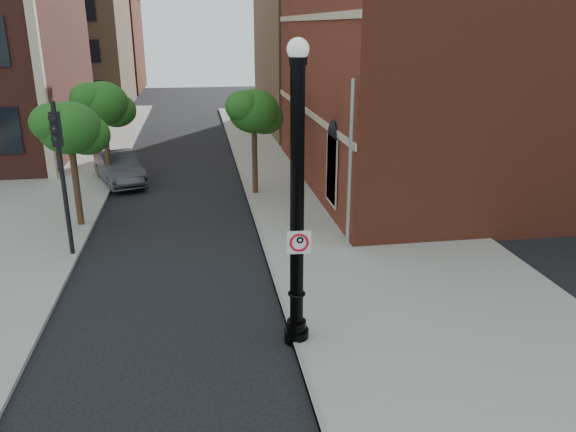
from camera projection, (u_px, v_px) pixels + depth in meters
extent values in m
plane|color=black|center=(208.00, 364.00, 12.53)|extent=(120.00, 120.00, 0.00)
cube|color=gray|center=(350.00, 210.00, 22.76)|extent=(8.00, 60.00, 0.12)
cube|color=gray|center=(16.00, 176.00, 27.96)|extent=(10.00, 50.00, 0.12)
cube|color=gray|center=(253.00, 215.00, 22.16)|extent=(0.10, 60.00, 0.14)
cube|color=brown|center=(540.00, 52.00, 26.10)|extent=(22.00, 16.00, 12.00)
cube|color=black|center=(332.00, 171.00, 21.05)|extent=(0.08, 1.40, 2.40)
cube|color=#C0B095|center=(307.00, 112.00, 25.23)|extent=(0.06, 16.00, 0.25)
cube|color=#C0B095|center=(308.00, 17.00, 23.94)|extent=(0.06, 16.00, 0.25)
cube|color=#C0B095|center=(33.00, 30.00, 25.09)|extent=(0.40, 0.40, 14.00)
cube|color=#8D6E4D|center=(56.00, 39.00, 49.89)|extent=(12.00, 12.00, 12.00)
cube|color=maroon|center=(85.00, 46.00, 63.29)|extent=(12.00, 12.00, 10.00)
cube|color=#8D6E4D|center=(414.00, 28.00, 40.73)|extent=(22.00, 14.00, 14.00)
cylinder|color=black|center=(296.00, 335.00, 13.41)|extent=(0.59, 0.59, 0.32)
cylinder|color=black|center=(296.00, 326.00, 13.32)|extent=(0.46, 0.46, 0.26)
cylinder|color=black|center=(297.00, 208.00, 12.37)|extent=(0.32, 0.32, 6.10)
torus|color=black|center=(297.00, 294.00, 13.05)|extent=(0.42, 0.42, 0.06)
cylinder|color=black|center=(298.00, 61.00, 11.36)|extent=(0.38, 0.38, 0.16)
sphere|color=silver|center=(298.00, 49.00, 11.29)|extent=(0.46, 0.46, 0.46)
cube|color=white|center=(299.00, 242.00, 12.45)|extent=(0.54, 0.07, 0.54)
cube|color=black|center=(299.00, 232.00, 12.37)|extent=(0.54, 0.05, 0.05)
cube|color=black|center=(299.00, 253.00, 12.53)|extent=(0.54, 0.05, 0.05)
cube|color=black|center=(288.00, 243.00, 12.44)|extent=(0.05, 0.01, 0.54)
cube|color=black|center=(310.00, 242.00, 12.47)|extent=(0.05, 0.01, 0.54)
torus|color=red|center=(299.00, 242.00, 12.45)|extent=(0.44, 0.09, 0.43)
cube|color=red|center=(299.00, 242.00, 12.45)|extent=(0.31, 0.03, 0.31)
cube|color=black|center=(297.00, 242.00, 12.45)|extent=(0.05, 0.01, 0.25)
torus|color=black|center=(300.00, 240.00, 12.44)|extent=(0.17, 0.07, 0.17)
cylinder|color=black|center=(299.00, 232.00, 12.37)|extent=(0.03, 0.02, 0.03)
imported|color=#2F2F35|center=(119.00, 168.00, 26.62)|extent=(3.00, 4.81, 1.50)
cylinder|color=black|center=(63.00, 182.00, 17.56)|extent=(0.15, 0.15, 5.04)
cube|color=black|center=(56.00, 129.00, 17.02)|extent=(0.36, 0.34, 1.05)
sphere|color=#E50505|center=(52.00, 118.00, 16.74)|extent=(0.19, 0.19, 0.19)
sphere|color=#FF8C00|center=(54.00, 128.00, 16.84)|extent=(0.19, 0.19, 0.19)
sphere|color=#00E519|center=(55.00, 139.00, 16.94)|extent=(0.19, 0.19, 0.19)
cylinder|color=black|center=(298.00, 159.00, 20.04)|extent=(0.15, 0.15, 5.27)
cube|color=black|center=(298.00, 110.00, 19.47)|extent=(0.39, 0.37, 1.10)
sphere|color=#E50505|center=(300.00, 99.00, 19.19)|extent=(0.20, 0.20, 0.20)
sphere|color=#FF8C00|center=(300.00, 109.00, 19.30)|extent=(0.20, 0.20, 0.20)
sphere|color=#00E519|center=(300.00, 119.00, 19.41)|extent=(0.20, 0.20, 0.20)
cylinder|color=#999999|center=(350.00, 169.00, 17.96)|extent=(0.11, 0.11, 5.65)
cylinder|color=#322414|center=(76.00, 182.00, 20.52)|extent=(0.24, 0.24, 3.48)
ellipsoid|color=#124412|center=(69.00, 128.00, 19.87)|extent=(2.19, 2.19, 1.86)
ellipsoid|color=#124412|center=(87.00, 135.00, 20.43)|extent=(1.69, 1.69, 1.44)
ellipsoid|color=#124412|center=(53.00, 123.00, 19.45)|extent=(1.59, 1.59, 1.35)
cylinder|color=#322414|center=(107.00, 150.00, 25.38)|extent=(0.24, 0.24, 3.64)
ellipsoid|color=#124412|center=(102.00, 104.00, 24.71)|extent=(2.29, 2.29, 1.95)
ellipsoid|color=#124412|center=(116.00, 110.00, 25.30)|extent=(1.77, 1.77, 1.50)
ellipsoid|color=#124412|center=(89.00, 99.00, 24.27)|extent=(1.67, 1.67, 1.42)
cylinder|color=#322414|center=(255.00, 157.00, 24.49)|extent=(0.24, 0.24, 3.47)
ellipsoid|color=#124412|center=(254.00, 111.00, 23.85)|extent=(2.18, 2.18, 1.85)
ellipsoid|color=#124412|center=(264.00, 118.00, 24.40)|extent=(1.69, 1.69, 1.43)
ellipsoid|color=#124412|center=(244.00, 106.00, 23.42)|extent=(1.59, 1.59, 1.35)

